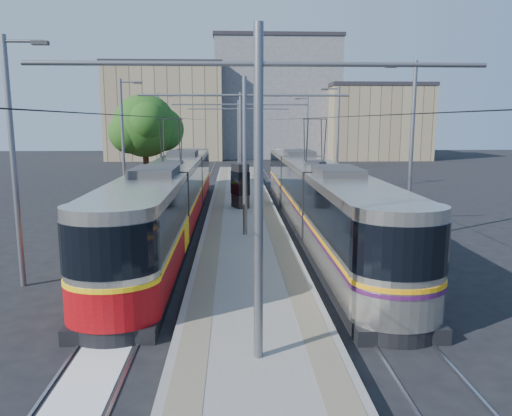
{
  "coord_description": "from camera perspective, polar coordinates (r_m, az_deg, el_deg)",
  "views": [
    {
      "loc": [
        -0.52,
        -14.19,
        5.38
      ],
      "look_at": [
        0.48,
        7.51,
        1.6
      ],
      "focal_mm": 35.0,
      "sensor_mm": 36.0,
      "label": 1
    }
  ],
  "objects": [
    {
      "name": "tactile_strip_left",
      "position": [
        31.61,
        -4.28,
        0.6
      ],
      "size": [
        0.7,
        50.0,
        0.01
      ],
      "primitive_type": "cube",
      "color": "gray",
      "rests_on": "platform"
    },
    {
      "name": "tree",
      "position": [
        37.95,
        -12.09,
        9.04
      ],
      "size": [
        5.06,
        4.68,
        7.36
      ],
      "color": "#382314",
      "rests_on": "ground"
    },
    {
      "name": "shelter",
      "position": [
        29.61,
        -1.82,
        2.68
      ],
      "size": [
        1.14,
        1.38,
        2.63
      ],
      "rotation": [
        0.0,
        0.0,
        0.41
      ],
      "color": "black",
      "rests_on": "platform"
    },
    {
      "name": "tram_left",
      "position": [
        25.73,
        -9.48,
        1.53
      ],
      "size": [
        2.43,
        28.0,
        5.5
      ],
      "color": "black",
      "rests_on": "ground"
    },
    {
      "name": "tactile_strip_right",
      "position": [
        31.66,
        0.98,
        0.64
      ],
      "size": [
        0.7,
        50.0,
        0.01
      ],
      "primitive_type": "cube",
      "color": "gray",
      "rests_on": "platform"
    },
    {
      "name": "building_right",
      "position": [
        75.04,
        13.44,
        9.56
      ],
      "size": [
        14.28,
        10.2,
        10.61
      ],
      "color": "gray",
      "rests_on": "ground"
    },
    {
      "name": "building_left",
      "position": [
        74.8,
        -10.08,
        10.76
      ],
      "size": [
        16.32,
        12.24,
        13.44
      ],
      "color": "gray",
      "rests_on": "ground"
    },
    {
      "name": "rails",
      "position": [
        31.65,
        -1.65,
        0.11
      ],
      "size": [
        8.71,
        70.0,
        0.03
      ],
      "color": "gray",
      "rests_on": "ground"
    },
    {
      "name": "track_arrow",
      "position": [
        12.79,
        -16.94,
        -15.43
      ],
      "size": [
        1.2,
        5.0,
        0.01
      ],
      "primitive_type": "cube",
      "color": "silver",
      "rests_on": "ground"
    },
    {
      "name": "catenary",
      "position": [
        28.36,
        -1.59,
        8.14
      ],
      "size": [
        9.2,
        70.0,
        7.0
      ],
      "color": "slate",
      "rests_on": "platform"
    },
    {
      "name": "tram_right",
      "position": [
        25.82,
        6.58,
        1.97
      ],
      "size": [
        2.43,
        28.64,
        5.5
      ],
      "color": "black",
      "rests_on": "ground"
    },
    {
      "name": "ground",
      "position": [
        15.18,
        -0.51,
        -10.89
      ],
      "size": [
        160.0,
        160.0,
        0.0
      ],
      "primitive_type": "plane",
      "color": "black",
      "rests_on": "ground"
    },
    {
      "name": "platform",
      "position": [
        31.63,
        -1.65,
        0.35
      ],
      "size": [
        4.0,
        50.0,
        0.3
      ],
      "primitive_type": "cube",
      "color": "gray",
      "rests_on": "ground"
    },
    {
      "name": "street_lamps",
      "position": [
        35.21,
        -1.79,
        7.92
      ],
      "size": [
        15.18,
        38.22,
        8.0
      ],
      "color": "slate",
      "rests_on": "ground"
    },
    {
      "name": "building_centre",
      "position": [
        78.53,
        2.19,
        12.35
      ],
      "size": [
        18.36,
        14.28,
        17.55
      ],
      "color": "gray",
      "rests_on": "ground"
    }
  ]
}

